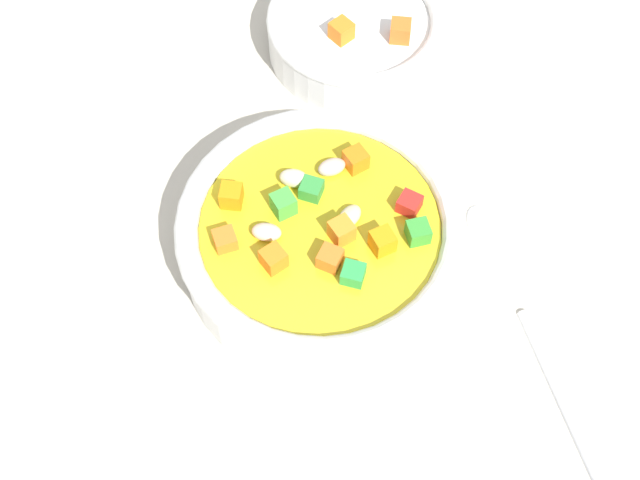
{
  "coord_description": "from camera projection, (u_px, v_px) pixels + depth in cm",
  "views": [
    {
      "loc": [
        6.43,
        28.04,
        51.27
      ],
      "look_at": [
        0.0,
        0.0,
        2.19
      ],
      "focal_mm": 47.8,
      "sensor_mm": 36.0,
      "label": 1
    }
  ],
  "objects": [
    {
      "name": "ground_plane",
      "position": [
        320.0,
        263.0,
        0.6
      ],
      "size": [
        140.0,
        140.0,
        2.0
      ],
      "primitive_type": "cube",
      "color": "#BAB2A0"
    },
    {
      "name": "soup_bowl_main",
      "position": [
        320.0,
        236.0,
        0.57
      ],
      "size": [
        18.99,
        18.99,
        5.58
      ],
      "color": "white",
      "rests_on": "ground_plane"
    },
    {
      "name": "spoon",
      "position": [
        534.0,
        333.0,
        0.55
      ],
      "size": [
        2.69,
        22.78,
        0.8
      ],
      "rotation": [
        0.0,
        0.0,
        4.77
      ],
      "color": "silver",
      "rests_on": "ground_plane"
    },
    {
      "name": "side_bowl_small",
      "position": [
        355.0,
        31.0,
        0.67
      ],
      "size": [
        13.79,
        13.79,
        4.57
      ],
      "color": "white",
      "rests_on": "ground_plane"
    }
  ]
}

